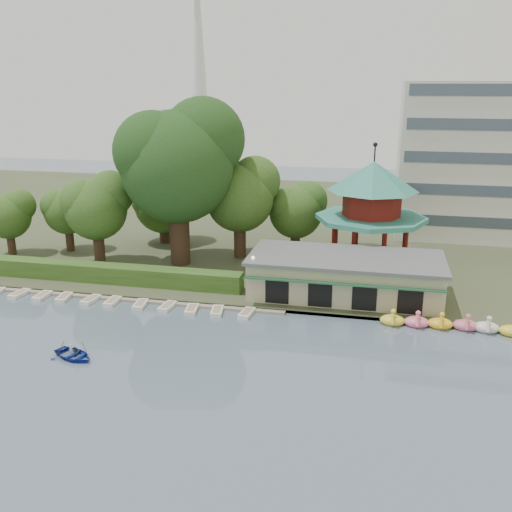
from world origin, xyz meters
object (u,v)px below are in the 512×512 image
(dock, at_px, (115,297))
(boathouse, at_px, (345,275))
(rowboat_with_passengers, at_px, (73,352))
(pavilion, at_px, (372,204))
(big_tree, at_px, (179,158))

(dock, height_order, boathouse, boathouse)
(dock, relative_size, rowboat_with_passengers, 5.75)
(pavilion, xyz_separation_m, rowboat_with_passengers, (-21.49, -27.21, -6.97))
(dock, relative_size, boathouse, 1.83)
(pavilion, relative_size, rowboat_with_passengers, 2.28)
(dock, relative_size, pavilion, 2.52)
(dock, relative_size, big_tree, 1.84)
(boathouse, bearing_deg, dock, -167.76)
(big_tree, height_order, rowboat_with_passengers, big_tree)
(dock, bearing_deg, rowboat_with_passengers, -78.57)
(dock, distance_m, boathouse, 22.62)
(pavilion, bearing_deg, rowboat_with_passengers, -128.30)
(pavilion, relative_size, big_tree, 0.73)
(rowboat_with_passengers, bearing_deg, dock, 101.43)
(big_tree, bearing_deg, rowboat_with_passengers, -91.61)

